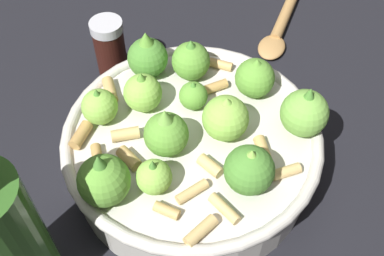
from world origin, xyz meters
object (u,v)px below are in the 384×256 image
pepper_shaker (110,50)px  olive_oil_bottle (3,239)px  wooden_spoon (287,11)px  cooking_pan (192,143)px

pepper_shaker → olive_oil_bottle: olive_oil_bottle is taller
olive_oil_bottle → wooden_spoon: size_ratio=0.84×
cooking_pan → wooden_spoon: cooking_pan is taller
pepper_shaker → wooden_spoon: 0.28m
olive_oil_bottle → wooden_spoon: 0.50m
olive_oil_bottle → wooden_spoon: (0.49, 0.01, -0.08)m
cooking_pan → olive_oil_bottle: bearing=167.9°
olive_oil_bottle → wooden_spoon: bearing=1.5°
cooking_pan → pepper_shaker: size_ratio=3.09×
pepper_shaker → wooden_spoon: size_ratio=0.34×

